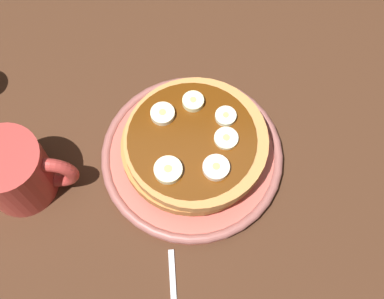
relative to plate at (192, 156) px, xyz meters
The scene contains 10 objects.
ground_plane 2.66cm from the plate, ahead, with size 140.00×140.00×3.00cm, color #422616.
plate is the anchor object (origin of this frame).
pancake_stack 2.98cm from the plate, 56.39° to the left, with size 18.42×18.50×4.67cm.
banana_slice_0 7.48cm from the plate, 53.21° to the right, with size 3.24×3.24×1.02cm.
banana_slice_1 7.52cm from the plate, 91.91° to the left, with size 2.74×2.74×1.07cm.
banana_slice_2 7.66cm from the plate, 121.16° to the right, with size 3.41×3.41×1.06cm.
banana_slice_3 7.53cm from the plate, 36.31° to the left, with size 2.66×2.66×0.89cm.
banana_slice_4 7.43cm from the plate, 140.37° to the left, with size 3.05×3.05×1.02cm.
banana_slice_5 6.88cm from the plate, ahead, with size 2.98×2.98×0.72cm.
coffee_mug 22.12cm from the plate, 168.64° to the right, with size 12.50×8.92×9.13cm.
Camera 1 is at (0.75, -26.03, 59.94)cm, focal length 45.44 mm.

